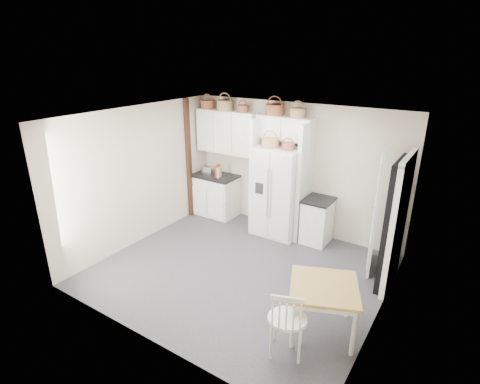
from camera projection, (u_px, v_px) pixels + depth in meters
The scene contains 29 objects.
floor at pixel (240, 271), 6.37m from camera, with size 4.50×4.50×0.00m, color #303032.
ceiling at pixel (240, 117), 5.45m from camera, with size 4.50×4.50×0.00m, color white.
wall_back at pixel (294, 169), 7.48m from camera, with size 4.50×4.50×0.00m, color #C0B4A2.
wall_left at pixel (140, 176), 7.06m from camera, with size 4.00×4.00×0.00m, color #C0B4A2.
wall_right at pixel (388, 236), 4.76m from camera, with size 4.00×4.00×0.00m, color #C0B4A2.
refrigerator at pixel (278, 191), 7.41m from camera, with size 0.93×0.74×1.79m, color silver.
base_cab_left at pixel (216, 195), 8.44m from camera, with size 0.97×0.61×0.89m, color beige.
base_cab_right at pixel (317, 221), 7.21m from camera, with size 0.48×0.58×0.85m, color beige.
dining_table at pixel (322, 309), 4.88m from camera, with size 0.85×0.85×0.71m, color olive.
windsor_chair at pixel (288, 319), 4.49m from camera, with size 0.48×0.44×0.98m, color beige.
counter_left at pixel (215, 176), 8.28m from camera, with size 1.01×0.65×0.04m, color black.
counter_right at pixel (319, 200), 7.05m from camera, with size 0.52×0.62×0.04m, color black.
toaster at pixel (208, 171), 8.25m from camera, with size 0.27×0.16×0.19m, color silver.
cookbook_red at pixel (218, 171), 8.09m from camera, with size 0.04×0.18×0.27m, color maroon.
cookbook_cream at pixel (219, 172), 8.08m from camera, with size 0.03×0.15×0.23m, color beige.
basket_upper_a at pixel (207, 104), 7.97m from camera, with size 0.30×0.30×0.17m, color brown.
basket_upper_b at pixel (225, 105), 7.73m from camera, with size 0.34×0.34×0.20m, color #9A653C.
basket_upper_c at pixel (243, 109), 7.52m from camera, with size 0.24×0.24×0.14m, color brown.
basket_bridge_a at pixel (274, 110), 7.14m from camera, with size 0.36×0.36×0.20m, color brown.
basket_bridge_b at pixel (298, 113), 6.90m from camera, with size 0.30×0.30×0.17m, color #9A653C.
basket_fridge_a at pixel (270, 143), 7.07m from camera, with size 0.33×0.33×0.17m, color #9A653C.
basket_fridge_b at pixel (288, 147), 6.88m from camera, with size 0.23×0.23×0.13m, color brown.
upper_cabinet at pixel (228, 132), 7.90m from camera, with size 1.40×0.34×0.90m, color beige.
bridge_cabinet at pixel (286, 128), 7.13m from camera, with size 1.12×0.34×0.45m, color beige.
fridge_panel_left at pixel (258, 174), 7.63m from camera, with size 0.08×0.60×2.30m, color beige.
fridge_panel_right at pixel (304, 183), 7.11m from camera, with size 0.08×0.60×2.30m, color beige.
trim_post at pixel (189, 160), 8.09m from camera, with size 0.09×0.09×2.60m, color black.
doorway_void at pixel (394, 225), 5.69m from camera, with size 0.18×0.85×2.05m, color black.
door_slab at pixel (376, 212), 6.13m from camera, with size 0.80×0.04×2.05m, color white.
Camera 1 is at (3.00, -4.59, 3.51)m, focal length 28.00 mm.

